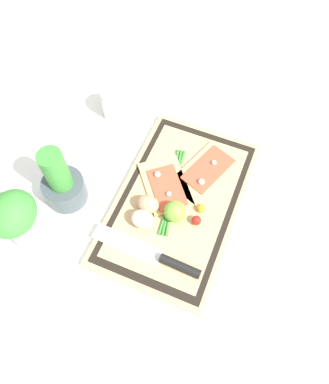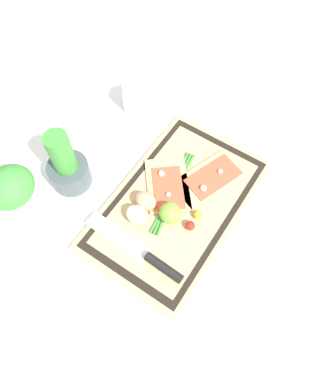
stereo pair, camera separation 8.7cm
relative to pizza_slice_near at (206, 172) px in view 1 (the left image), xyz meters
The scene contains 14 objects.
ground_plane 0.11m from the pizza_slice_near, 159.46° to the left, with size 6.00×6.00×0.00m, color white.
cutting_board 0.11m from the pizza_slice_near, 159.46° to the left, with size 0.49×0.30×0.02m.
pizza_slice_near is the anchor object (origin of this frame).
pizza_slice_far 0.11m from the pizza_slice_near, 132.05° to the left, with size 0.19×0.18×0.02m.
knife 0.26m from the pizza_slice_near, behind, with size 0.05×0.28×0.02m.
egg_brown 0.18m from the pizza_slice_near, 146.70° to the left, with size 0.05×0.06×0.05m, color tan.
egg_pink 0.22m from the pizza_slice_near, 153.64° to the left, with size 0.05×0.06×0.05m, color beige.
lime 0.15m from the pizza_slice_near, 168.45° to the left, with size 0.05×0.05×0.05m, color #70A838.
cherry_tomato_red 0.14m from the pizza_slice_near, 169.87° to the right, with size 0.02×0.02×0.02m, color red.
cherry_tomato_yellow 0.11m from the pizza_slice_near, 166.59° to the right, with size 0.02×0.02×0.02m, color gold.
scallion_bunch 0.10m from the pizza_slice_near, 143.29° to the left, with size 0.25×0.07×0.01m.
herb_pot 0.37m from the pizza_slice_near, 121.36° to the left, with size 0.11×0.11×0.19m.
sauce_jar 0.34m from the pizza_slice_near, 71.09° to the left, with size 0.07×0.07×0.09m.
herb_glass 0.47m from the pizza_slice_near, 135.66° to the left, with size 0.11×0.10×0.21m.
Camera 1 is at (-0.41, -0.13, 0.87)m, focal length 35.00 mm.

